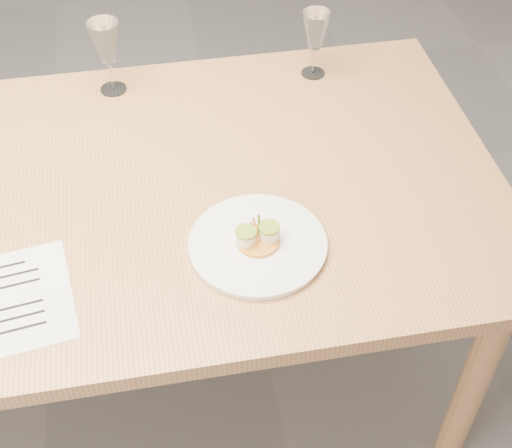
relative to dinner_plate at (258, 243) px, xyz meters
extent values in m
plane|color=slate|center=(-0.60, 0.23, -0.76)|extent=(7.00, 7.00, 0.00)
cylinder|color=tan|center=(0.50, -0.17, -0.41)|extent=(0.07, 0.07, 0.71)
cylinder|color=tan|center=(0.50, 0.63, -0.41)|extent=(0.07, 0.07, 0.71)
cylinder|color=white|center=(0.00, 0.00, 0.00)|extent=(0.29, 0.29, 0.01)
cylinder|color=white|center=(0.00, 0.00, 0.00)|extent=(0.29, 0.29, 0.01)
cylinder|color=orange|center=(0.00, 0.00, 0.01)|extent=(0.09, 0.09, 0.01)
cylinder|color=#F3EBC6|center=(-0.03, 0.00, 0.03)|extent=(0.04, 0.04, 0.03)
cylinder|color=#F3EBC6|center=(0.02, 0.00, 0.03)|extent=(0.04, 0.04, 0.03)
cylinder|color=#8DA52D|center=(-0.03, 0.00, 0.04)|extent=(0.04, 0.04, 0.01)
cylinder|color=#8DA52D|center=(0.02, 0.00, 0.04)|extent=(0.04, 0.04, 0.01)
cylinder|color=tan|center=(0.06, -0.05, 0.00)|extent=(0.05, 0.05, 0.00)
cube|color=white|center=(-0.49, -0.05, -0.01)|extent=(0.24, 0.29, 0.00)
cube|color=black|center=(-0.52, 0.04, -0.01)|extent=(0.08, 0.02, 0.00)
cube|color=black|center=(-0.52, 0.01, -0.01)|extent=(0.13, 0.02, 0.00)
cube|color=black|center=(-0.51, -0.02, -0.01)|extent=(0.13, 0.02, 0.00)
cube|color=black|center=(-0.51, -0.07, -0.01)|extent=(0.13, 0.02, 0.00)
cube|color=black|center=(-0.50, -0.10, -0.01)|extent=(0.13, 0.02, 0.00)
cube|color=black|center=(-0.50, -0.13, -0.01)|extent=(0.13, 0.02, 0.00)
cylinder|color=white|center=(-0.28, 0.63, -0.01)|extent=(0.07, 0.07, 0.00)
cylinder|color=white|center=(-0.28, 0.63, 0.03)|extent=(0.01, 0.01, 0.08)
cone|color=white|center=(-0.28, 0.63, 0.13)|extent=(0.08, 0.08, 0.11)
cylinder|color=white|center=(0.26, 0.61, -0.01)|extent=(0.06, 0.06, 0.00)
cylinder|color=white|center=(0.26, 0.61, 0.03)|extent=(0.01, 0.01, 0.08)
cone|color=white|center=(0.26, 0.61, 0.12)|extent=(0.07, 0.07, 0.10)
camera|label=1|loc=(-0.18, -0.99, 1.10)|focal=50.00mm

